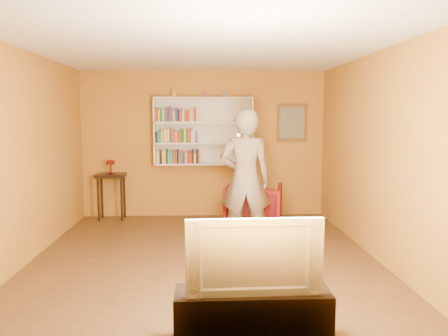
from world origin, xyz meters
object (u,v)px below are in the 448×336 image
Objects in this scene: ruby_lustre at (111,164)px; person at (245,180)px; console_table at (111,182)px; television at (253,253)px; bookshelf at (204,131)px; armchair at (254,209)px; tv_cabinet at (252,317)px.

ruby_lustre is 0.13× the size of person.
console_table is 0.43× the size of person.
person is (2.26, -1.84, 0.29)m from console_table.
television is (2.07, -4.50, -0.26)m from ruby_lustre.
bookshelf is 1.91m from console_table.
console_table is 0.77× the size of television.
armchair reaches higher than tv_cabinet.
armchair is (0.79, -1.28, -1.19)m from bookshelf.
armchair is 0.82× the size of television.
bookshelf is at bearing 5.44° from ruby_lustre.
ruby_lustre reaches higher than tv_cabinet.
bookshelf is 7.05× the size of ruby_lustre.
person is at bearing -73.80° from bookshelf.
armchair is at bearing 83.22° from tv_cabinet.
bookshelf is at bearing -46.28° from armchair.
bookshelf is at bearing 94.79° from tv_cabinet.
console_table is 0.66× the size of tv_cabinet.
television is at bearing -85.21° from bookshelf.
ruby_lustre reaches higher than television.
bookshelf is 2.17m from person.
console_table reaches higher than tv_cabinet.
television is at bearing 89.43° from person.
television is (2.07, -4.50, 0.07)m from console_table.
console_table is 3.29× the size of ruby_lustre.
person is at bearing 84.34° from television.
television is (0.00, 0.00, 0.54)m from tv_cabinet.
person is at bearing -39.23° from console_table.
bookshelf reaches higher than ruby_lustre.
armchair is at bearing -58.18° from bookshelf.
console_table is 4.97m from tv_cabinet.
bookshelf is at bearing -70.23° from person.
console_table is at bearing 113.15° from television.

